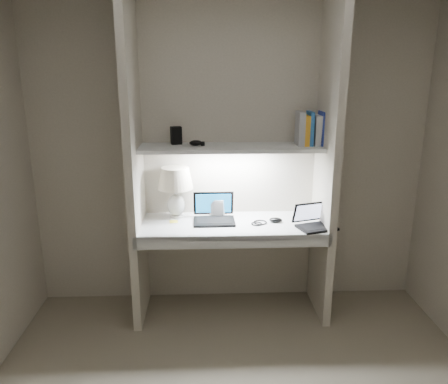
{
  "coord_description": "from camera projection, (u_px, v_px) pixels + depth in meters",
  "views": [
    {
      "loc": [
        -0.19,
        -2.0,
        1.94
      ],
      "look_at": [
        -0.06,
        1.05,
        1.07
      ],
      "focal_mm": 35.0,
      "sensor_mm": 36.0,
      "label": 1
    }
  ],
  "objects": [
    {
      "name": "alcove_panel_left",
      "position": [
        134.0,
        164.0,
        3.26
      ],
      "size": [
        0.06,
        0.55,
        2.5
      ],
      "primitive_type": "cube",
      "color": "beige",
      "rests_on": "floor"
    },
    {
      "name": "speaker",
      "position": [
        218.0,
        208.0,
        3.56
      ],
      "size": [
        0.12,
        0.1,
        0.15
      ],
      "primitive_type": "cube",
      "rotation": [
        0.0,
        0.0,
        -0.25
      ],
      "color": "silver",
      "rests_on": "desk"
    },
    {
      "name": "sticky_note",
      "position": [
        174.0,
        222.0,
        3.45
      ],
      "size": [
        0.07,
        0.07,
        0.0
      ],
      "primitive_type": "cube",
      "rotation": [
        0.0,
        0.0,
        0.09
      ],
      "color": "yellow",
      "rests_on": "desk"
    },
    {
      "name": "desk_apron",
      "position": [
        233.0,
        241.0,
        3.19
      ],
      "size": [
        1.46,
        0.03,
        0.1
      ],
      "primitive_type": "cube",
      "color": "silver",
      "rests_on": "desk"
    },
    {
      "name": "back_wall",
      "position": [
        230.0,
        156.0,
        3.56
      ],
      "size": [
        3.2,
        0.01,
        2.5
      ],
      "primitive_type": "cube",
      "color": "beige",
      "rests_on": "floor"
    },
    {
      "name": "laptop_netbook",
      "position": [
        314.0,
        222.0,
        3.33
      ],
      "size": [
        0.33,
        0.31,
        0.18
      ],
      "rotation": [
        0.0,
        0.0,
        0.3
      ],
      "color": "black",
      "rests_on": "desk"
    },
    {
      "name": "laptop_main",
      "position": [
        214.0,
        214.0,
        3.47
      ],
      "size": [
        0.33,
        0.29,
        0.22
      ],
      "rotation": [
        0.0,
        0.0,
        0.02
      ],
      "color": "black",
      "rests_on": "desk"
    },
    {
      "name": "desk",
      "position": [
        231.0,
        225.0,
        3.43
      ],
      "size": [
        1.4,
        0.55,
        0.04
      ],
      "primitive_type": "cube",
      "color": "white",
      "rests_on": "alcove_panel_left"
    },
    {
      "name": "mouse",
      "position": [
        276.0,
        220.0,
        3.44
      ],
      "size": [
        0.12,
        0.09,
        0.04
      ],
      "primitive_type": "ellipsoid",
      "rotation": [
        0.0,
        0.0,
        -0.21
      ],
      "color": "black",
      "rests_on": "desk"
    },
    {
      "name": "shelf_gadget",
      "position": [
        196.0,
        143.0,
        3.35
      ],
      "size": [
        0.11,
        0.09,
        0.04
      ],
      "primitive_type": "ellipsoid",
      "rotation": [
        0.0,
        0.0,
        0.25
      ],
      "color": "black",
      "rests_on": "shelf"
    },
    {
      "name": "strip_light",
      "position": [
        231.0,
        151.0,
        3.36
      ],
      "size": [
        0.6,
        0.04,
        0.02
      ],
      "primitive_type": "cube",
      "color": "white",
      "rests_on": "shelf"
    },
    {
      "name": "book_row",
      "position": [
        312.0,
        129.0,
        3.36
      ],
      "size": [
        0.25,
        0.17,
        0.26
      ],
      "color": "silver",
      "rests_on": "shelf"
    },
    {
      "name": "table_lamp",
      "position": [
        176.0,
        184.0,
        3.48
      ],
      "size": [
        0.28,
        0.28,
        0.42
      ],
      "color": "white",
      "rests_on": "desk"
    },
    {
      "name": "alcove_panel_right",
      "position": [
        327.0,
        162.0,
        3.32
      ],
      "size": [
        0.06,
        0.55,
        2.5
      ],
      "primitive_type": "cube",
      "color": "beige",
      "rests_on": "floor"
    },
    {
      "name": "shelf_box",
      "position": [
        176.0,
        135.0,
        3.41
      ],
      "size": [
        0.09,
        0.08,
        0.14
      ],
      "primitive_type": "cube",
      "rotation": [
        0.0,
        0.0,
        0.3
      ],
      "color": "black",
      "rests_on": "shelf"
    },
    {
      "name": "cable_coil",
      "position": [
        260.0,
        222.0,
        3.42
      ],
      "size": [
        0.14,
        0.14,
        0.01
      ],
      "primitive_type": "torus",
      "rotation": [
        0.0,
        0.0,
        -0.41
      ],
      "color": "black",
      "rests_on": "desk"
    },
    {
      "name": "shelf",
      "position": [
        231.0,
        148.0,
        3.36
      ],
      "size": [
        1.4,
        0.36,
        0.03
      ],
      "primitive_type": "cube",
      "color": "silver",
      "rests_on": "back_wall"
    }
  ]
}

